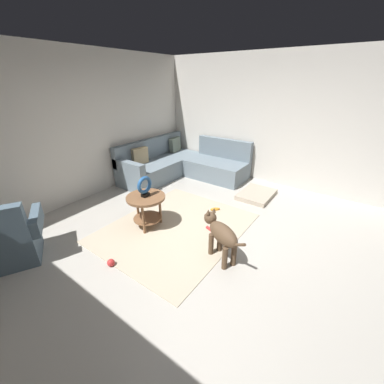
% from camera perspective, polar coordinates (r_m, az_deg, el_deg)
% --- Properties ---
extents(ground_plane, '(6.00, 6.00, 0.10)m').
position_cam_1_polar(ground_plane, '(3.48, 3.84, -14.14)').
color(ground_plane, '#B7B2A8').
extents(wall_back, '(6.00, 0.12, 2.70)m').
position_cam_1_polar(wall_back, '(4.96, -26.68, 13.42)').
color(wall_back, silver).
rests_on(wall_back, ground_plane).
extents(wall_right, '(0.12, 6.00, 2.70)m').
position_cam_1_polar(wall_right, '(5.48, 21.49, 15.26)').
color(wall_right, silver).
rests_on(wall_right, ground_plane).
extents(area_rug, '(2.30, 1.90, 0.01)m').
position_cam_1_polar(area_rug, '(3.87, -3.83, -8.50)').
color(area_rug, '#BCAD93').
rests_on(area_rug, ground_plane).
extents(sectional_couch, '(2.20, 2.25, 0.88)m').
position_cam_1_polar(sectional_couch, '(5.78, -2.62, 6.52)').
color(sectional_couch, slate).
rests_on(sectional_couch, ground_plane).
extents(armchair, '(0.99, 0.90, 0.88)m').
position_cam_1_polar(armchair, '(3.83, -37.86, -9.30)').
color(armchair, '#4C6070').
rests_on(armchair, ground_plane).
extents(side_table, '(0.60, 0.60, 0.54)m').
position_cam_1_polar(side_table, '(3.77, -10.95, -2.67)').
color(side_table, brown).
rests_on(side_table, ground_plane).
extents(torus_sculpture, '(0.28, 0.08, 0.33)m').
position_cam_1_polar(torus_sculpture, '(3.64, -11.33, 1.42)').
color(torus_sculpture, black).
rests_on(torus_sculpture, side_table).
extents(dog_bed_mat, '(0.80, 0.60, 0.09)m').
position_cam_1_polar(dog_bed_mat, '(5.00, 15.24, -0.59)').
color(dog_bed_mat, '#B2A38E').
rests_on(dog_bed_mat, ground_plane).
extents(dog, '(0.43, 0.79, 0.63)m').
position_cam_1_polar(dog, '(3.10, 7.00, -9.95)').
color(dog, brown).
rests_on(dog, ground_plane).
extents(dog_toy_ball, '(0.10, 0.10, 0.10)m').
position_cam_1_polar(dog_toy_ball, '(3.32, -18.94, -15.78)').
color(dog_toy_ball, red).
rests_on(dog_toy_ball, ground_plane).
extents(dog_toy_rope, '(0.09, 0.15, 0.05)m').
position_cam_1_polar(dog_toy_rope, '(3.80, 4.32, -8.89)').
color(dog_toy_rope, red).
rests_on(dog_toy_rope, ground_plane).
extents(dog_toy_bone, '(0.17, 0.17, 0.06)m').
position_cam_1_polar(dog_toy_bone, '(4.34, 5.57, -4.13)').
color(dog_toy_bone, orange).
rests_on(dog_toy_bone, ground_plane).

